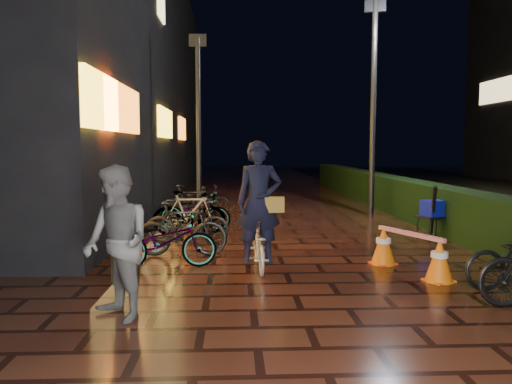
{
  "coord_description": "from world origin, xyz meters",
  "views": [
    {
      "loc": [
        -1.32,
        -6.7,
        1.88
      ],
      "look_at": [
        -0.95,
        1.83,
        1.1
      ],
      "focal_mm": 35.0,
      "sensor_mm": 36.0,
      "label": 1
    }
  ],
  "objects_px": {
    "cart_assembly": "(434,210)",
    "cyclist": "(259,223)",
    "bystander_person": "(117,243)",
    "traffic_barrier": "(409,252)"
  },
  "relations": [
    {
      "from": "cart_assembly",
      "to": "cyclist",
      "type": "bearing_deg",
      "value": -146.03
    },
    {
      "from": "bystander_person",
      "to": "traffic_barrier",
      "type": "bearing_deg",
      "value": 75.74
    },
    {
      "from": "cyclist",
      "to": "cart_assembly",
      "type": "relative_size",
      "value": 1.76
    },
    {
      "from": "cyclist",
      "to": "cart_assembly",
      "type": "xyz_separation_m",
      "value": [
        3.72,
        2.5,
        -0.16
      ]
    },
    {
      "from": "cyclist",
      "to": "traffic_barrier",
      "type": "distance_m",
      "value": 2.3
    },
    {
      "from": "cyclist",
      "to": "cart_assembly",
      "type": "distance_m",
      "value": 4.49
    },
    {
      "from": "bystander_person",
      "to": "cart_assembly",
      "type": "distance_m",
      "value": 7.08
    },
    {
      "from": "traffic_barrier",
      "to": "cart_assembly",
      "type": "xyz_separation_m",
      "value": [
        1.47,
        2.74,
        0.26
      ]
    },
    {
      "from": "bystander_person",
      "to": "cart_assembly",
      "type": "bearing_deg",
      "value": 90.67
    },
    {
      "from": "traffic_barrier",
      "to": "bystander_person",
      "type": "bearing_deg",
      "value": -154.17
    }
  ]
}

